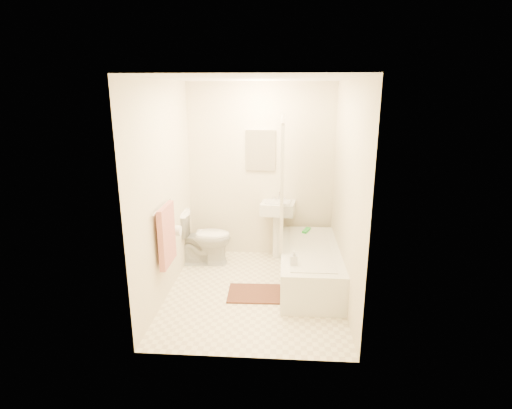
# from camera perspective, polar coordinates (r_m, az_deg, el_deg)

# --- Properties ---
(floor) EXTENTS (2.40, 2.40, 0.00)m
(floor) POSITION_cam_1_polar(r_m,az_deg,el_deg) (4.80, -0.21, -12.40)
(floor) COLOR beige
(floor) RESTS_ON ground
(ceiling) EXTENTS (2.40, 2.40, 0.00)m
(ceiling) POSITION_cam_1_polar(r_m,az_deg,el_deg) (4.23, -0.24, 17.60)
(ceiling) COLOR white
(ceiling) RESTS_ON ground
(wall_back) EXTENTS (2.00, 0.02, 2.40)m
(wall_back) POSITION_cam_1_polar(r_m,az_deg,el_deg) (5.53, 0.68, 4.68)
(wall_back) COLOR beige
(wall_back) RESTS_ON ground
(wall_left) EXTENTS (0.02, 2.40, 2.40)m
(wall_left) POSITION_cam_1_polar(r_m,az_deg,el_deg) (4.54, -12.92, 1.81)
(wall_left) COLOR beige
(wall_left) RESTS_ON ground
(wall_right) EXTENTS (0.02, 2.40, 2.40)m
(wall_right) POSITION_cam_1_polar(r_m,az_deg,el_deg) (4.40, 12.87, 1.37)
(wall_right) COLOR beige
(wall_right) RESTS_ON ground
(mirror) EXTENTS (0.40, 0.03, 0.55)m
(mirror) POSITION_cam_1_polar(r_m,az_deg,el_deg) (5.46, 0.68, 7.73)
(mirror) COLOR white
(mirror) RESTS_ON wall_back
(curtain_rod) EXTENTS (0.03, 1.70, 0.03)m
(curtain_rod) POSITION_cam_1_polar(r_m,az_deg,el_deg) (4.32, 3.92, 12.22)
(curtain_rod) COLOR silver
(curtain_rod) RESTS_ON wall_back
(shower_curtain) EXTENTS (0.04, 0.80, 1.55)m
(shower_curtain) POSITION_cam_1_polar(r_m,az_deg,el_deg) (4.83, 3.76, 3.25)
(shower_curtain) COLOR silver
(shower_curtain) RESTS_ON curtain_rod
(towel_bar) EXTENTS (0.02, 0.60, 0.02)m
(towel_bar) POSITION_cam_1_polar(r_m,az_deg,el_deg) (4.33, -13.26, -0.29)
(towel_bar) COLOR silver
(towel_bar) RESTS_ON wall_left
(towel) EXTENTS (0.06, 0.45, 0.66)m
(towel) POSITION_cam_1_polar(r_m,az_deg,el_deg) (4.41, -12.63, -4.29)
(towel) COLOR #CC7266
(towel) RESTS_ON towel_bar
(toilet_paper) EXTENTS (0.11, 0.12, 0.12)m
(toilet_paper) POSITION_cam_1_polar(r_m,az_deg,el_deg) (4.77, -11.34, -3.68)
(toilet_paper) COLOR white
(toilet_paper) RESTS_ON wall_left
(toilet) EXTENTS (0.77, 0.46, 0.73)m
(toilet) POSITION_cam_1_polar(r_m,az_deg,el_deg) (5.47, -7.49, -4.70)
(toilet) COLOR white
(toilet) RESTS_ON floor
(sink) EXTENTS (0.49, 0.41, 0.88)m
(sink) POSITION_cam_1_polar(r_m,az_deg,el_deg) (5.58, 3.14, -3.30)
(sink) COLOR silver
(sink) RESTS_ON floor
(bathtub) EXTENTS (0.70, 1.59, 0.45)m
(bathtub) POSITION_cam_1_polar(r_m,az_deg,el_deg) (4.97, 7.64, -8.62)
(bathtub) COLOR white
(bathtub) RESTS_ON floor
(bath_mat) EXTENTS (0.62, 0.47, 0.02)m
(bath_mat) POSITION_cam_1_polar(r_m,az_deg,el_deg) (4.75, -0.24, -12.59)
(bath_mat) COLOR #48241F
(bath_mat) RESTS_ON floor
(soap_bottle) EXTENTS (0.08, 0.08, 0.17)m
(soap_bottle) POSITION_cam_1_polar(r_m,az_deg,el_deg) (4.38, 5.42, -7.60)
(soap_bottle) COLOR white
(soap_bottle) RESTS_ON bathtub
(scrub_brush) EXTENTS (0.13, 0.21, 0.04)m
(scrub_brush) POSITION_cam_1_polar(r_m,az_deg,el_deg) (5.41, 7.19, -3.73)
(scrub_brush) COLOR green
(scrub_brush) RESTS_ON bathtub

